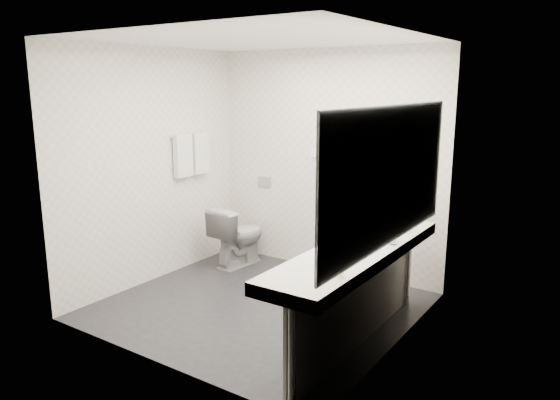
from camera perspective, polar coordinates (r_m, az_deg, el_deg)
The scene contains 31 objects.
floor at distance 5.26m, azimuth -2.31°, elevation -11.34°, with size 2.80×2.80×0.00m, color #232227.
ceiling at distance 4.83m, azimuth -2.58°, elevation 16.94°, with size 2.80×2.80×0.00m, color white.
wall_back at distance 5.97m, azimuth 5.00°, elevation 4.02°, with size 2.80×2.80×0.00m, color white.
wall_front at distance 3.95m, azimuth -13.73°, elevation -0.66°, with size 2.80×2.80×0.00m, color white.
wall_left at distance 5.82m, azimuth -13.61°, elevation 3.50°, with size 2.60×2.60×0.00m, color white.
wall_right at distance 4.23m, azimuth 13.01°, elevation 0.24°, with size 2.60×2.60×0.00m, color white.
vanity_counter at distance 4.27m, azimuth 8.28°, elevation -5.70°, with size 0.55×2.20×0.10m, color white.
vanity_panel at distance 4.41m, azimuth 8.40°, elevation -11.01°, with size 0.03×2.15×0.75m, color #999791.
vanity_post_near at distance 3.58m, azimuth 1.25°, elevation -16.76°, with size 0.06×0.06×0.75m, color silver.
vanity_post_far at distance 5.30m, azimuth 13.65°, elevation -7.16°, with size 0.06×0.06×0.75m, color silver.
mirror at distance 4.01m, azimuth 11.91°, elevation 2.56°, with size 0.02×2.20×1.05m, color #B2BCC6.
basin_near at distance 3.71m, azimuth 3.86°, elevation -7.83°, with size 0.40×0.31×0.05m, color white.
basin_far at distance 4.83m, azimuth 11.68°, elevation -3.25°, with size 0.40×0.31×0.05m, color white.
faucet_near at distance 3.60m, azimuth 6.59°, elevation -7.06°, with size 0.04×0.04×0.15m, color silver.
faucet_far at distance 4.74m, azimuth 13.90°, elevation -2.54°, with size 0.04×0.04×0.15m, color silver.
soap_bottle_a at distance 4.33m, azimuth 8.87°, elevation -4.11°, with size 0.04×0.04×0.10m, color beige.
soap_bottle_c at distance 4.23m, azimuth 9.24°, elevation -4.31°, with size 0.05×0.05×0.13m, color beige.
glass_left at distance 4.36m, azimuth 12.11°, elevation -3.97°, with size 0.06×0.06×0.12m, color silver.
glass_right at distance 4.46m, azimuth 12.02°, elevation -3.55°, with size 0.07×0.07×0.12m, color silver.
toilet at distance 6.30m, azimuth -4.52°, elevation -3.84°, with size 0.40×0.71×0.72m, color white.
flush_plate at distance 6.46m, azimuth -1.71°, elevation 2.00°, with size 0.18×0.02×0.12m, color #B2B5BA.
pedal_bin at distance 5.82m, azimuth 3.26°, elevation -7.66°, with size 0.17×0.17×0.24m, color #B2B5BA.
bin_lid at distance 5.77m, azimuth 3.28°, elevation -6.46°, with size 0.17×0.17×0.01m, color #B2B5BA.
towel_rail at distance 6.13m, azimuth -9.63°, elevation 6.93°, with size 0.02×0.02×0.62m, color silver.
towel_near at distance 6.05m, azimuth -10.40°, elevation 4.74°, with size 0.07×0.24×0.48m, color white.
towel_far at distance 6.25m, azimuth -8.61°, elevation 5.04°, with size 0.07×0.24×0.48m, color white.
dryer_cradle at distance 5.80m, azimuth 7.08°, elevation 6.21°, with size 0.10×0.04×0.14m, color gray.
dryer_barrel at distance 5.73m, azimuth 6.76°, elevation 6.45°, with size 0.08×0.08×0.14m, color gray.
dryer_cord at distance 5.82m, azimuth 6.94°, elevation 3.75°, with size 0.02×0.02×0.35m, color black.
switch_plate_a at distance 6.02m, azimuth 3.72°, elevation 5.07°, with size 0.09×0.02×0.09m, color white.
switch_plate_b at distance 5.70m, azimuth 9.81°, elevation 4.50°, with size 0.09×0.02×0.09m, color white.
Camera 1 is at (2.87, -3.87, 2.12)m, focal length 33.90 mm.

